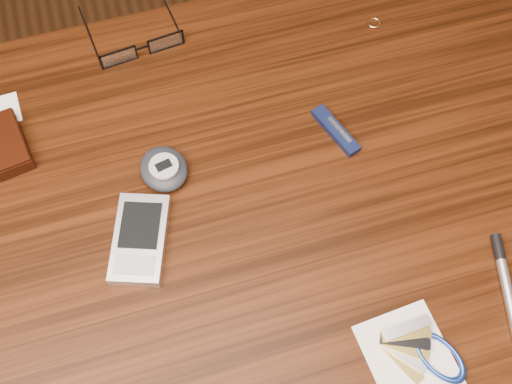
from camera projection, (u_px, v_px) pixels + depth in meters
ground at (246, 355)px, 1.44m from camera, size 3.80×3.80×0.00m
desk at (240, 246)px, 0.87m from camera, size 1.00×0.70×0.75m
eyeglasses at (141, 46)px, 0.88m from camera, size 0.13×0.14×0.03m
gold_ring at (374, 23)px, 0.91m from camera, size 0.02×0.02×0.00m
pda_phone at (140, 239)px, 0.75m from camera, size 0.09×0.13×0.02m
pedometer at (164, 169)px, 0.79m from camera, size 0.07×0.08×0.03m
notepad_keys at (423, 354)px, 0.70m from camera, size 0.12×0.11×0.01m
pocket_knife at (336, 131)px, 0.83m from camera, size 0.04×0.08×0.01m
silver_pen at (506, 285)px, 0.73m from camera, size 0.05×0.15×0.01m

